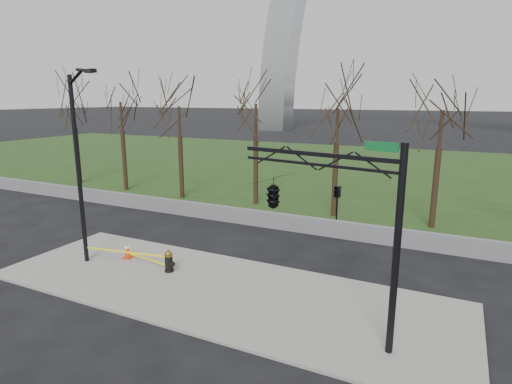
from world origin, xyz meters
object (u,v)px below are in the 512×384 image
at_px(fire_hydrant, 169,261).
at_px(street_light, 79,157).
at_px(traffic_signal_mast, 294,196).
at_px(traffic_cone, 127,250).

distance_m(fire_hydrant, street_light, 5.66).
height_order(fire_hydrant, traffic_signal_mast, traffic_signal_mast).
height_order(street_light, traffic_signal_mast, street_light).
xyz_separation_m(fire_hydrant, street_light, (-3.77, -0.73, 4.16)).
bearing_deg(traffic_cone, fire_hydrant, -8.69).
bearing_deg(traffic_signal_mast, street_light, -171.79).
distance_m(street_light, traffic_signal_mast, 9.64).
distance_m(fire_hydrant, traffic_signal_mast, 6.98).
bearing_deg(fire_hydrant, traffic_cone, -169.93).
xyz_separation_m(street_light, traffic_signal_mast, (9.62, -0.46, -0.55)).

